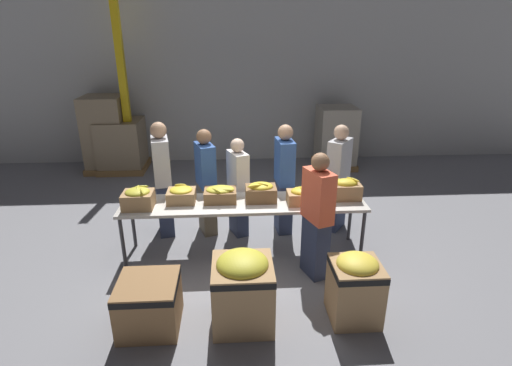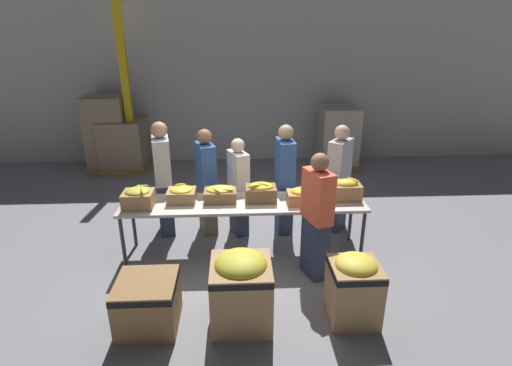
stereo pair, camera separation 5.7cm
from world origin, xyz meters
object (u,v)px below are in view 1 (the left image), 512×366
Objects in this scene: sorting_table at (244,205)px; banana_box_1 at (181,194)px; banana_box_4 at (304,195)px; volunteer_5 at (338,179)px; pallet_stack_1 at (336,138)px; donation_bin_0 at (149,302)px; support_pillar at (123,81)px; banana_box_5 at (346,189)px; donation_bin_1 at (243,287)px; banana_box_2 at (220,194)px; donation_bin_2 at (355,285)px; pallet_stack_2 at (107,134)px; volunteer_3 at (317,217)px; banana_box_3 at (261,192)px; volunteer_0 at (284,180)px; banana_box_0 at (138,198)px; volunteer_2 at (163,180)px; volunteer_1 at (238,188)px; pallet_stack_0 at (122,146)px; volunteer_4 at (206,183)px.

sorting_table is 8.77× the size of banana_box_1.
banana_box_4 is at bearing -5.11° from banana_box_1.
volunteer_5 is 1.22× the size of pallet_stack_1.
support_pillar reaches higher than donation_bin_0.
sorting_table is 5.26× the size of donation_bin_0.
donation_bin_1 is (-1.49, -1.50, -0.50)m from banana_box_5.
pallet_stack_1 is at bearing 55.25° from banana_box_2.
donation_bin_2 is 0.47× the size of pallet_stack_2.
banana_box_2 is at bearing -124.75° from pallet_stack_1.
volunteer_3 is (1.22, -0.64, -0.08)m from banana_box_2.
volunteer_0 is (0.41, 0.63, -0.08)m from banana_box_3.
pallet_stack_1 is (1.42, 3.83, -0.23)m from banana_box_4.
banana_box_0 reaches higher than banana_box_3.
volunteer_2 is at bearing 118.80° from banana_box_1.
banana_box_0 reaches higher than banana_box_1.
donation_bin_0 is at bearing -98.13° from banana_box_1.
sorting_table is at bearing 174.65° from banana_box_4.
donation_bin_1 is 0.21× the size of support_pillar.
donation_bin_0 is at bearing -126.52° from sorting_table.
banana_box_3 is at bearing 4.60° from banana_box_0.
banana_box_1 is at bearing 174.89° from banana_box_4.
pallet_stack_2 is at bearing -162.44° from volunteer_2.
pallet_stack_0 is at bearing -163.07° from volunteer_1.
volunteer_5 is (1.81, 0.64, -0.07)m from banana_box_2.
donation_bin_0 is 0.55× the size of pallet_stack_0.
banana_box_3 is 1.59m from donation_bin_1.
donation_bin_0 is (-1.71, -2.12, -0.55)m from volunteer_0.
banana_box_4 is 1.12× the size of banana_box_5.
banana_box_3 is (1.09, -0.03, 0.02)m from banana_box_1.
volunteer_2 is at bearing -61.12° from pallet_stack_2.
support_pillar is (-3.57, 5.15, 1.58)m from donation_bin_2.
sorting_table is at bearing 87.61° from donation_bin_1.
banana_box_2 is at bearing 177.96° from banana_box_3.
pallet_stack_1 is (0.81, 3.70, -0.26)m from banana_box_5.
pallet_stack_1 is (3.31, 5.19, 0.38)m from donation_bin_0.
sorting_table is 0.84× the size of support_pillar.
pallet_stack_2 is at bearing -88.30° from volunteer_5.
pallet_stack_2 is (-1.73, 3.14, -0.06)m from volunteer_2.
banana_box_5 reaches higher than banana_box_4.
donation_bin_1 is at bearing 180.00° from donation_bin_2.
donation_bin_2 is (1.72, -2.15, -0.41)m from volunteer_4.
donation_bin_2 is at bearing 177.04° from volunteer_3.
pallet_stack_0 is at bearing 124.30° from sorting_table.
donation_bin_2 is at bearing -27.84° from banana_box_0.
banana_box_3 is at bearing 32.20° from volunteer_4.
sorting_table reaches higher than donation_bin_0.
volunteer_2 is at bearing -116.04° from volunteer_1.
donation_bin_1 is (1.34, -1.36, -0.49)m from banana_box_0.
banana_box_2 is at bearing 42.52° from volunteer_3.
pallet_stack_1 is (1.34, 4.32, -0.14)m from volunteer_3.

